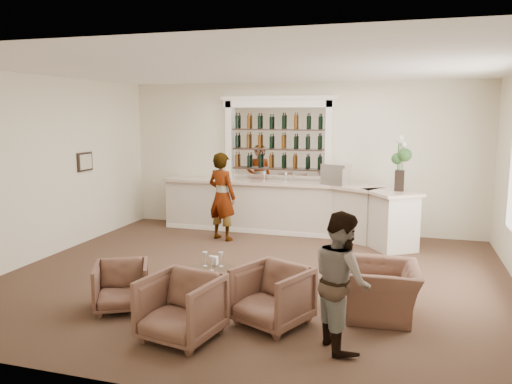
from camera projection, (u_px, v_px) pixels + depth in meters
ground at (255, 276)px, 8.11m from camera, size 8.00×8.00×0.00m
room_shell at (276, 130)px, 8.37m from camera, size 8.04×7.02×3.32m
bar_counter at (287, 208)px, 10.90m from camera, size 5.72×1.80×1.14m
back_bar_alcove at (278, 140)px, 11.16m from camera, size 2.64×0.25×3.00m
cocktail_table at (213, 285)px, 6.97m from camera, size 0.66×0.66×0.50m
sommelier at (222, 196)px, 10.33m from camera, size 0.78×0.64×1.83m
guest at (342, 280)px, 5.57m from camera, size 0.89×0.95×1.56m
armchair_left at (122, 286)px, 6.71m from camera, size 0.95×0.95×0.65m
armchair_center at (181, 308)px, 5.81m from camera, size 0.96×0.98×0.77m
armchair_right at (272, 296)px, 6.21m from camera, size 1.07×1.09×0.75m
armchair_far at (383, 290)px, 6.52m from camera, size 0.98×1.10×0.67m
espresso_machine at (336, 174)px, 10.41m from camera, size 0.61×0.56×0.44m
flower_vase at (400, 160)px, 9.55m from camera, size 0.28×0.28×1.06m
wine_glass_bar_left at (264, 176)px, 11.02m from camera, size 0.07×0.07×0.21m
wine_glass_bar_right at (286, 177)px, 10.88m from camera, size 0.07×0.07×0.21m
wine_glass_tbl_a at (205, 259)px, 6.98m from camera, size 0.07×0.07×0.21m
wine_glass_tbl_b at (221, 259)px, 6.96m from camera, size 0.07×0.07×0.21m
wine_glass_tbl_c at (211, 263)px, 6.78m from camera, size 0.07×0.07×0.21m
napkin_holder at (215, 261)px, 7.06m from camera, size 0.08×0.08×0.12m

